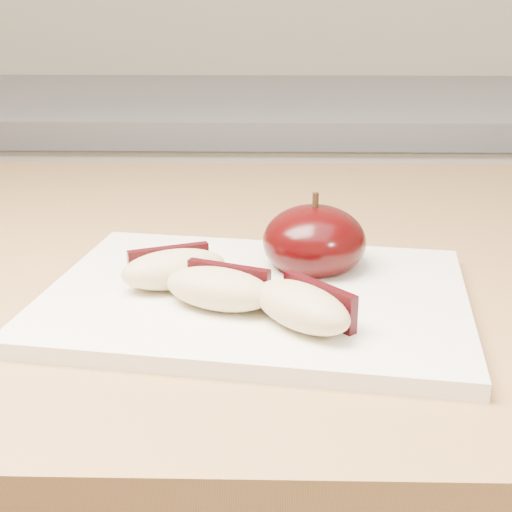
{
  "coord_description": "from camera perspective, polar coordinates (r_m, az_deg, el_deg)",
  "views": [
    {
      "loc": [
        0.01,
        -0.08,
        1.1
      ],
      "look_at": [
        -0.0,
        0.37,
        0.94
      ],
      "focal_mm": 50.0,
      "sensor_mm": 36.0,
      "label": 1
    }
  ],
  "objects": [
    {
      "name": "back_cabinet",
      "position": [
        1.43,
        0.84,
        -6.08
      ],
      "size": [
        2.4,
        0.62,
        0.94
      ],
      "color": "silver",
      "rests_on": "ground"
    },
    {
      "name": "apple_wedge_a",
      "position": [
        0.5,
        -6.61,
        -1.0
      ],
      "size": [
        0.08,
        0.06,
        0.03
      ],
      "rotation": [
        0.0,
        0.0,
        0.38
      ],
      "color": "tan",
      "rests_on": "cutting_board"
    },
    {
      "name": "apple_wedge_c",
      "position": [
        0.44,
        3.81,
        -4.01
      ],
      "size": [
        0.08,
        0.08,
        0.03
      ],
      "rotation": [
        0.0,
        0.0,
        -0.83
      ],
      "color": "tan",
      "rests_on": "cutting_board"
    },
    {
      "name": "apple_wedge_b",
      "position": [
        0.46,
        -2.91,
        -2.57
      ],
      "size": [
        0.08,
        0.06,
        0.03
      ],
      "rotation": [
        0.0,
        0.0,
        -0.38
      ],
      "color": "tan",
      "rests_on": "cutting_board"
    },
    {
      "name": "apple_half",
      "position": [
        0.53,
        4.68,
        1.17
      ],
      "size": [
        0.09,
        0.09,
        0.06
      ],
      "rotation": [
        0.0,
        0.0,
        0.19
      ],
      "color": "black",
      "rests_on": "cutting_board"
    },
    {
      "name": "cutting_board",
      "position": [
        0.5,
        0.0,
        -3.33
      ],
      "size": [
        0.32,
        0.25,
        0.01
      ],
      "primitive_type": "cube",
      "rotation": [
        0.0,
        0.0,
        -0.15
      ],
      "color": "white",
      "rests_on": "island_counter"
    }
  ]
}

